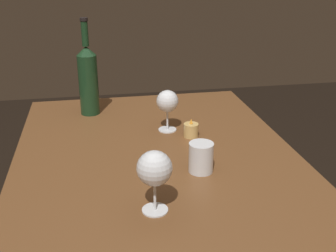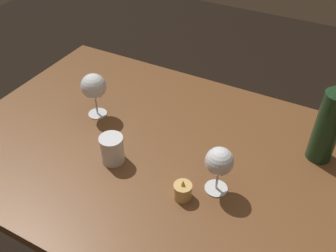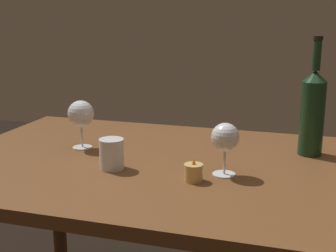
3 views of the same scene
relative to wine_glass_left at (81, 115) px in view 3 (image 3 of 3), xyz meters
The scene contains 6 objects.
dining_table 0.35m from the wine_glass_left, 168.71° to the left, with size 1.30×0.90×0.74m.
wine_glass_left is the anchor object (origin of this frame).
wine_glass_right 0.52m from the wine_glass_left, 166.23° to the left, with size 0.08×0.08×0.15m.
wine_bottle 0.75m from the wine_glass_left, 168.57° to the right, with size 0.08×0.08×0.38m.
water_tumbler 0.26m from the wine_glass_left, 137.76° to the left, with size 0.07×0.07×0.09m.
votive_candle 0.49m from the wine_glass_left, 155.85° to the left, with size 0.05×0.05×0.07m.
Camera 3 is at (-0.44, 1.29, 1.19)m, focal length 49.03 mm.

